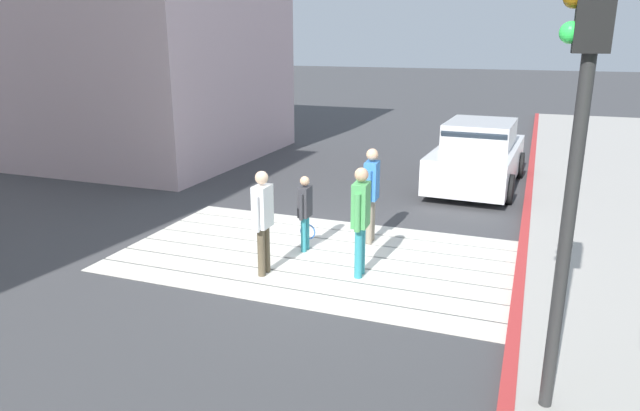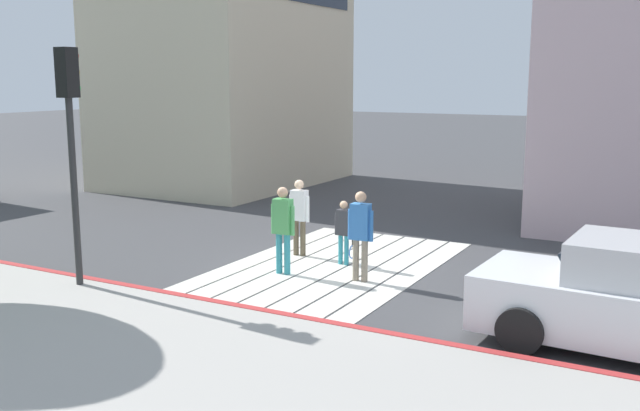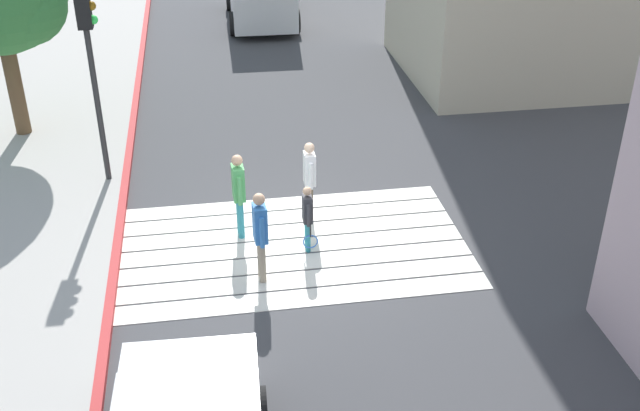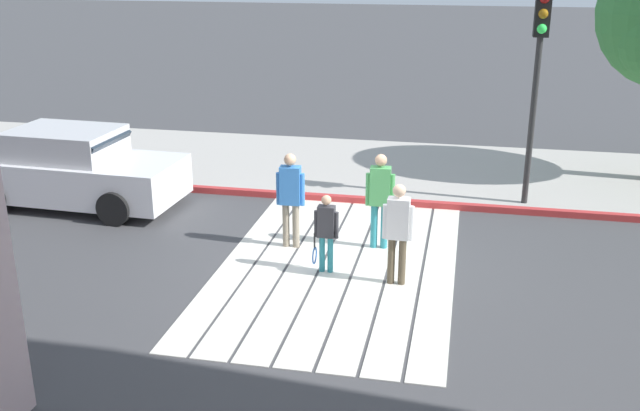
% 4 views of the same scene
% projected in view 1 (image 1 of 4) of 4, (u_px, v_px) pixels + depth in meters
% --- Properties ---
extents(ground_plane, '(120.00, 120.00, 0.00)m').
position_uv_depth(ground_plane, '(315.00, 256.00, 9.65)').
color(ground_plane, '#424244').
extents(crosswalk_stripes, '(6.40, 3.80, 0.01)m').
position_uv_depth(crosswalk_stripes, '(315.00, 255.00, 9.65)').
color(crosswalk_stripes, silver).
rests_on(crosswalk_stripes, ground).
extents(curb_painted, '(0.16, 40.00, 0.13)m').
position_uv_depth(curb_painted, '(519.00, 280.00, 8.53)').
color(curb_painted, '#BC3333').
rests_on(curb_painted, ground).
extents(building_far_south, '(8.00, 7.03, 8.87)m').
position_uv_depth(building_far_south, '(120.00, 4.00, 16.84)').
color(building_far_south, beige).
rests_on(building_far_south, ground).
extents(car_parked_near_curb, '(2.14, 4.38, 1.57)m').
position_uv_depth(car_parked_near_curb, '(478.00, 156.00, 13.97)').
color(car_parked_near_curb, white).
rests_on(car_parked_near_curb, ground).
extents(traffic_light_corner, '(0.39, 0.28, 4.24)m').
position_uv_depth(traffic_light_corner, '(581.00, 99.00, 4.74)').
color(traffic_light_corner, '#2D2D2D').
rests_on(traffic_light_corner, ground).
extents(pedestrian_adult_lead, '(0.24, 0.50, 1.69)m').
position_uv_depth(pedestrian_adult_lead, '(371.00, 189.00, 10.00)').
color(pedestrian_adult_lead, gray).
rests_on(pedestrian_adult_lead, ground).
extents(pedestrian_adult_trailing, '(0.21, 0.48, 1.63)m').
position_uv_depth(pedestrian_adult_trailing, '(263.00, 216.00, 8.63)').
color(pedestrian_adult_trailing, brown).
rests_on(pedestrian_adult_trailing, ground).
extents(pedestrian_adult_side, '(0.23, 0.50, 1.70)m').
position_uv_depth(pedestrian_adult_side, '(361.00, 214.00, 8.55)').
color(pedestrian_adult_side, teal).
rests_on(pedestrian_adult_side, ground).
extents(pedestrian_child_with_racket, '(0.28, 0.40, 1.31)m').
position_uv_depth(pedestrian_child_with_racket, '(305.00, 209.00, 9.66)').
color(pedestrian_child_with_racket, teal).
rests_on(pedestrian_child_with_racket, ground).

